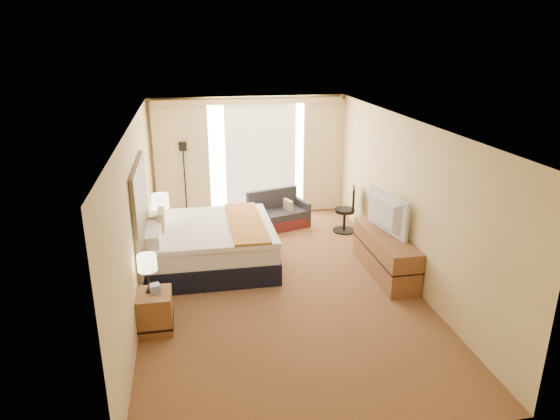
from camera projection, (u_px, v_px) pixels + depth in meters
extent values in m
cube|color=#581F19|center=(278.00, 282.00, 8.13)|extent=(4.20, 7.00, 0.02)
cube|color=white|center=(277.00, 123.00, 7.27)|extent=(4.20, 7.00, 0.02)
cube|color=beige|center=(249.00, 156.00, 10.95)|extent=(4.20, 0.02, 2.60)
cube|color=beige|center=(347.00, 331.00, 4.45)|extent=(4.20, 0.02, 2.60)
cube|color=beige|center=(137.00, 215.00, 7.34)|extent=(0.02, 7.00, 2.60)
cube|color=beige|center=(405.00, 199.00, 8.06)|extent=(0.02, 7.00, 2.60)
cube|color=black|center=(141.00, 212.00, 7.53)|extent=(0.06, 1.85, 1.50)
cube|color=brown|center=(155.00, 311.00, 6.74)|extent=(0.45, 0.52, 0.55)
cube|color=brown|center=(162.00, 241.00, 9.06)|extent=(0.45, 0.52, 0.55)
cube|color=brown|center=(385.00, 254.00, 8.33)|extent=(0.50, 1.80, 0.70)
cube|color=silver|center=(260.00, 155.00, 10.96)|extent=(2.30, 0.02, 2.30)
cube|color=beige|center=(182.00, 162.00, 10.60)|extent=(1.15, 0.09, 2.50)
cube|color=beige|center=(323.00, 156.00, 11.13)|extent=(0.90, 0.09, 2.50)
cube|color=white|center=(261.00, 158.00, 10.94)|extent=(1.55, 0.04, 2.50)
cube|color=beige|center=(249.00, 101.00, 10.40)|extent=(4.00, 0.16, 0.12)
cube|color=black|center=(209.00, 256.00, 8.67)|extent=(2.20, 1.99, 0.37)
cube|color=white|center=(209.00, 238.00, 8.56)|extent=(2.15, 1.94, 0.31)
cube|color=white|center=(213.00, 227.00, 8.52)|extent=(2.01, 2.01, 0.07)
cube|color=#C4792D|center=(246.00, 222.00, 8.60)|extent=(0.58, 2.01, 0.04)
cube|color=white|center=(151.00, 235.00, 7.85)|extent=(0.29, 0.82, 0.19)
cube|color=white|center=(154.00, 214.00, 8.75)|extent=(0.29, 0.82, 0.19)
cube|color=beige|center=(161.00, 221.00, 8.31)|extent=(0.10, 0.44, 0.38)
cube|color=maroon|center=(278.00, 222.00, 10.44)|extent=(1.38, 1.01, 0.22)
cube|color=#313136|center=(279.00, 215.00, 10.35)|extent=(1.25, 0.85, 0.14)
cube|color=#313136|center=(272.00, 200.00, 10.52)|extent=(1.13, 0.47, 0.48)
cube|color=#313136|center=(253.00, 217.00, 10.12)|extent=(0.29, 0.66, 0.40)
cube|color=#313136|center=(301.00, 209.00, 10.63)|extent=(0.29, 0.66, 0.40)
cube|color=beige|center=(288.00, 206.00, 10.40)|extent=(0.16, 0.32, 0.28)
cube|color=black|center=(187.00, 219.00, 10.94)|extent=(0.22, 0.22, 0.02)
cylinder|color=black|center=(185.00, 185.00, 10.69)|extent=(0.03, 0.03, 1.53)
cube|color=black|center=(183.00, 146.00, 10.41)|extent=(0.16, 0.16, 0.18)
cylinder|color=black|center=(344.00, 230.00, 10.27)|extent=(0.46, 0.46, 0.03)
cylinder|color=black|center=(344.00, 220.00, 10.19)|extent=(0.06, 0.06, 0.41)
cylinder|color=black|center=(345.00, 210.00, 10.12)|extent=(0.40, 0.40, 0.06)
cube|color=black|center=(354.00, 198.00, 10.01)|extent=(0.16, 0.36, 0.46)
cube|color=black|center=(150.00, 291.00, 6.68)|extent=(0.09, 0.09, 0.04)
cylinder|color=black|center=(149.00, 279.00, 6.62)|extent=(0.03, 0.03, 0.32)
cylinder|color=#FFE9BF|center=(147.00, 263.00, 6.54)|extent=(0.26, 0.26, 0.22)
cube|color=black|center=(162.00, 227.00, 8.90)|extent=(0.11, 0.11, 0.04)
cylinder|color=black|center=(161.00, 216.00, 8.83)|extent=(0.03, 0.03, 0.38)
cylinder|color=#FFE9BF|center=(160.00, 201.00, 8.74)|extent=(0.30, 0.30, 0.26)
cube|color=#829AC9|center=(155.00, 288.00, 6.65)|extent=(0.16, 0.16, 0.12)
cube|color=black|center=(166.00, 224.00, 9.02)|extent=(0.17, 0.13, 0.06)
imported|color=black|center=(382.00, 213.00, 8.24)|extent=(0.34, 1.14, 0.65)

